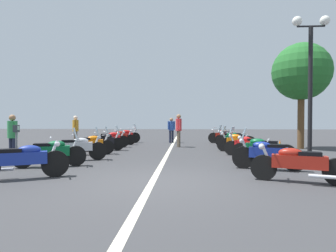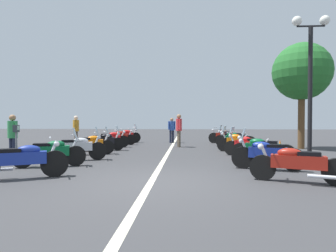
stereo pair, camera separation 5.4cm
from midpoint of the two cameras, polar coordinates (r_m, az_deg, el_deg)
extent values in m
plane|color=#38383A|center=(6.54, -3.56, -11.49)|extent=(80.00, 80.00, 0.00)
cube|color=beige|center=(12.90, 0.06, -5.22)|extent=(24.89, 0.16, 0.01)
cylinder|color=black|center=(7.67, -22.31, -7.16)|extent=(0.43, 0.66, 0.67)
cube|color=navy|center=(7.67, -28.07, -5.85)|extent=(0.78, 1.16, 0.30)
ellipsoid|color=navy|center=(7.64, -26.73, -4.36)|extent=(0.47, 0.58, 0.22)
cube|color=black|center=(7.67, -29.72, -4.52)|extent=(0.45, 0.55, 0.12)
cylinder|color=silver|center=(7.63, -22.78, -4.94)|extent=(0.19, 0.29, 0.58)
cylinder|color=silver|center=(7.60, -23.10, -2.24)|extent=(0.57, 0.32, 0.04)
sphere|color=silver|center=(7.62, -21.96, -3.43)|extent=(0.14, 0.14, 0.14)
cylinder|color=silver|center=(7.93, -31.28, -7.70)|extent=(0.32, 0.53, 0.08)
cylinder|color=black|center=(9.25, -18.52, -5.84)|extent=(0.35, 0.64, 0.63)
cylinder|color=black|center=(9.43, -27.76, -5.78)|extent=(0.35, 0.64, 0.63)
cube|color=#0C592D|center=(9.29, -23.20, -4.73)|extent=(0.66, 1.17, 0.30)
ellipsoid|color=#0C592D|center=(9.25, -22.10, -3.50)|extent=(0.42, 0.58, 0.22)
cube|color=black|center=(9.30, -24.55, -3.62)|extent=(0.41, 0.54, 0.12)
cylinder|color=silver|center=(9.22, -18.91, -3.99)|extent=(0.17, 0.30, 0.58)
cylinder|color=silver|center=(9.20, -19.17, -1.76)|extent=(0.60, 0.25, 0.04)
sphere|color=silver|center=(9.20, -18.23, -2.75)|extent=(0.14, 0.14, 0.14)
cylinder|color=silver|center=(9.56, -25.76, -6.24)|extent=(0.26, 0.54, 0.08)
cube|color=silver|center=(9.19, -18.68, -1.32)|extent=(0.38, 0.24, 0.32)
cylinder|color=black|center=(10.46, -14.35, -4.98)|extent=(0.34, 0.65, 0.64)
cylinder|color=black|center=(10.55, -22.75, -4.99)|extent=(0.34, 0.65, 0.64)
cube|color=silver|center=(10.46, -18.57, -4.02)|extent=(0.64, 1.20, 0.30)
ellipsoid|color=silver|center=(10.44, -17.59, -2.92)|extent=(0.41, 0.58, 0.22)
cube|color=black|center=(10.46, -19.79, -3.04)|extent=(0.40, 0.54, 0.12)
cylinder|color=silver|center=(10.44, -14.69, -3.35)|extent=(0.16, 0.30, 0.58)
cylinder|color=silver|center=(10.41, -14.92, -1.37)|extent=(0.60, 0.24, 0.04)
sphere|color=silver|center=(10.42, -14.09, -2.25)|extent=(0.14, 0.14, 0.14)
cylinder|color=silver|center=(10.70, -20.99, -5.41)|extent=(0.25, 0.55, 0.08)
cube|color=silver|center=(10.41, -14.48, -0.99)|extent=(0.38, 0.23, 0.32)
cylinder|color=black|center=(12.14, -12.54, -4.23)|extent=(0.37, 0.61, 0.60)
cylinder|color=black|center=(12.03, -19.47, -4.32)|extent=(0.37, 0.61, 0.60)
cube|color=orange|center=(12.04, -16.00, -3.43)|extent=(0.71, 1.13, 0.30)
ellipsoid|color=orange|center=(12.05, -15.15, -2.47)|extent=(0.45, 0.58, 0.22)
cube|color=black|center=(12.02, -17.05, -2.59)|extent=(0.43, 0.54, 0.12)
cylinder|color=silver|center=(12.11, -12.83, -2.82)|extent=(0.18, 0.29, 0.58)
cylinder|color=silver|center=(12.08, -13.03, -1.12)|extent=(0.58, 0.29, 0.04)
sphere|color=silver|center=(12.11, -12.32, -1.87)|extent=(0.14, 0.14, 0.14)
cylinder|color=silver|center=(12.22, -18.11, -4.65)|extent=(0.30, 0.53, 0.08)
cube|color=silver|center=(12.09, -12.65, -0.79)|extent=(0.38, 0.26, 0.32)
cylinder|color=black|center=(13.53, -10.43, -3.65)|extent=(0.36, 0.62, 0.62)
cylinder|color=black|center=(13.42, -16.33, -3.71)|extent=(0.36, 0.62, 0.62)
cube|color=black|center=(13.44, -13.37, -2.92)|extent=(0.65, 1.08, 0.30)
ellipsoid|color=black|center=(13.45, -12.61, -2.06)|extent=(0.43, 0.58, 0.22)
cube|color=black|center=(13.41, -14.31, -2.16)|extent=(0.42, 0.54, 0.12)
cylinder|color=silver|center=(13.50, -10.69, -2.38)|extent=(0.17, 0.30, 0.58)
cylinder|color=silver|center=(13.48, -10.87, -0.86)|extent=(0.59, 0.27, 0.04)
sphere|color=silver|center=(13.50, -10.23, -1.53)|extent=(0.14, 0.14, 0.14)
cylinder|color=silver|center=(13.62, -15.18, -4.03)|extent=(0.28, 0.54, 0.08)
cube|color=silver|center=(13.49, -10.53, -0.56)|extent=(0.38, 0.25, 0.32)
cylinder|color=black|center=(15.08, -9.33, -3.13)|extent=(0.35, 0.64, 0.63)
cylinder|color=black|center=(14.96, -14.55, -3.18)|extent=(0.35, 0.64, 0.63)
cube|color=red|center=(14.99, -11.93, -2.47)|extent=(0.63, 1.07, 0.30)
ellipsoid|color=red|center=(15.00, -11.25, -1.70)|extent=(0.43, 0.58, 0.22)
cube|color=black|center=(14.96, -12.77, -1.79)|extent=(0.41, 0.54, 0.12)
cylinder|color=silver|center=(15.05, -9.56, -1.99)|extent=(0.17, 0.30, 0.58)
cylinder|color=silver|center=(15.03, -9.72, -0.62)|extent=(0.59, 0.26, 0.04)
sphere|color=silver|center=(15.06, -9.15, -1.23)|extent=(0.14, 0.14, 0.14)
cylinder|color=silver|center=(15.16, -13.54, -3.48)|extent=(0.27, 0.54, 0.08)
cylinder|color=black|center=(16.54, -7.83, -2.77)|extent=(0.31, 0.63, 0.62)
cylinder|color=black|center=(16.46, -13.21, -2.81)|extent=(0.31, 0.63, 0.62)
cube|color=maroon|center=(16.47, -10.52, -2.17)|extent=(0.61, 1.21, 0.30)
ellipsoid|color=maroon|center=(16.47, -9.89, -1.47)|extent=(0.40, 0.57, 0.22)
cube|color=black|center=(16.45, -11.28, -1.54)|extent=(0.39, 0.53, 0.12)
cylinder|color=silver|center=(16.51, -8.04, -1.73)|extent=(0.15, 0.30, 0.58)
cylinder|color=silver|center=(16.49, -8.18, -0.48)|extent=(0.60, 0.22, 0.04)
sphere|color=silver|center=(16.51, -7.66, -1.04)|extent=(0.14, 0.14, 0.14)
cylinder|color=silver|center=(16.65, -12.14, -3.08)|extent=(0.24, 0.55, 0.08)
cylinder|color=black|center=(18.12, -6.86, -2.36)|extent=(0.42, 0.65, 0.66)
cylinder|color=black|center=(17.75, -11.61, -2.45)|extent=(0.42, 0.65, 0.66)
cube|color=red|center=(17.91, -9.21, -1.83)|extent=(0.77, 1.17, 0.30)
ellipsoid|color=red|center=(17.94, -8.66, -1.19)|extent=(0.47, 0.58, 0.22)
cube|color=black|center=(17.85, -9.90, -1.27)|extent=(0.45, 0.55, 0.12)
cylinder|color=silver|center=(18.09, -7.04, -1.42)|extent=(0.19, 0.29, 0.58)
cylinder|color=silver|center=(18.06, -7.17, -0.28)|extent=(0.57, 0.31, 0.04)
sphere|color=silver|center=(18.11, -6.71, -0.78)|extent=(0.14, 0.14, 0.14)
cylinder|color=silver|center=(18.00, -10.77, -2.71)|extent=(0.32, 0.53, 0.08)
cube|color=silver|center=(18.08, -6.92, -0.06)|extent=(0.38, 0.27, 0.32)
cylinder|color=black|center=(7.11, 18.82, -8.04)|extent=(0.33, 0.62, 0.61)
cube|color=maroon|center=(7.07, 25.07, -6.66)|extent=(0.65, 1.19, 0.30)
ellipsoid|color=maroon|center=(7.04, 23.61, -5.04)|extent=(0.42, 0.58, 0.22)
cube|color=black|center=(7.05, 26.87, -5.22)|extent=(0.41, 0.54, 0.12)
cylinder|color=silver|center=(7.06, 19.32, -5.64)|extent=(0.16, 0.30, 0.58)
cylinder|color=silver|center=(7.03, 19.67, -2.73)|extent=(0.60, 0.25, 0.04)
sphere|color=silver|center=(7.05, 18.44, -4.02)|extent=(0.14, 0.14, 0.14)
cylinder|color=silver|center=(6.96, 28.93, -9.07)|extent=(0.26, 0.55, 0.08)
cylinder|color=black|center=(8.62, 15.02, -6.27)|extent=(0.32, 0.66, 0.65)
cylinder|color=black|center=(8.60, 24.31, -6.34)|extent=(0.32, 0.66, 0.65)
cube|color=navy|center=(8.56, 19.67, -5.13)|extent=(0.57, 1.09, 0.30)
ellipsoid|color=navy|center=(8.55, 18.47, -3.79)|extent=(0.40, 0.57, 0.22)
cube|color=black|center=(8.55, 21.15, -3.94)|extent=(0.39, 0.53, 0.12)
cylinder|color=silver|center=(8.58, 15.43, -4.29)|extent=(0.15, 0.30, 0.58)
cylinder|color=silver|center=(8.55, 15.71, -1.89)|extent=(0.61, 0.22, 0.04)
sphere|color=silver|center=(8.58, 14.70, -2.95)|extent=(0.14, 0.14, 0.14)
cylinder|color=silver|center=(8.43, 22.49, -7.15)|extent=(0.24, 0.55, 0.08)
cube|color=silver|center=(8.56, 15.17, -1.42)|extent=(0.38, 0.22, 0.32)
cylinder|color=black|center=(10.16, 14.62, -5.16)|extent=(0.39, 0.65, 0.65)
cylinder|color=black|center=(9.94, 22.96, -5.35)|extent=(0.39, 0.65, 0.65)
cube|color=#0C592D|center=(10.01, 18.75, -4.24)|extent=(0.71, 1.14, 0.30)
ellipsoid|color=#0C592D|center=(10.02, 17.74, -3.08)|extent=(0.45, 0.58, 0.22)
cube|color=black|center=(9.96, 20.01, -3.23)|extent=(0.43, 0.54, 0.12)
cylinder|color=silver|center=(10.12, 14.96, -3.48)|extent=(0.18, 0.29, 0.58)
cylinder|color=silver|center=(10.09, 15.19, -1.45)|extent=(0.58, 0.29, 0.04)
sphere|color=silver|center=(10.13, 14.35, -2.34)|extent=(0.14, 0.14, 0.14)
cylinder|color=silver|center=(9.80, 21.15, -6.00)|extent=(0.30, 0.54, 0.08)
cylinder|color=black|center=(11.75, 12.77, -4.41)|extent=(0.42, 0.59, 0.60)
cylinder|color=black|center=(11.33, 19.60, -4.65)|extent=(0.42, 0.59, 0.60)
cube|color=red|center=(11.50, 16.13, -3.64)|extent=(0.78, 1.09, 0.30)
ellipsoid|color=red|center=(11.54, 15.28, -2.63)|extent=(0.48, 0.58, 0.22)
cube|color=black|center=(11.43, 17.19, -2.78)|extent=(0.46, 0.55, 0.12)
cylinder|color=silver|center=(11.70, 13.05, -2.96)|extent=(0.20, 0.29, 0.58)
cylinder|color=silver|center=(11.67, 13.25, -1.20)|extent=(0.56, 0.34, 0.04)
sphere|color=silver|center=(11.73, 12.55, -1.97)|extent=(0.14, 0.14, 0.14)
cylinder|color=silver|center=(11.24, 17.96, -5.15)|extent=(0.34, 0.52, 0.08)
cube|color=silver|center=(11.70, 12.88, -0.85)|extent=(0.37, 0.28, 0.32)
cylinder|color=black|center=(13.21, 11.23, -3.75)|extent=(0.37, 0.63, 0.62)
cylinder|color=black|center=(12.90, 17.37, -3.89)|extent=(0.37, 0.63, 0.62)
cube|color=orange|center=(13.02, 14.27, -3.03)|extent=(0.69, 1.11, 0.30)
ellipsoid|color=orange|center=(13.05, 13.50, -2.14)|extent=(0.44, 0.58, 0.22)
cube|color=black|center=(12.96, 15.22, -2.26)|extent=(0.43, 0.54, 0.12)
cylinder|color=silver|center=(13.17, 11.49, -2.45)|extent=(0.18, 0.29, 0.58)
cylinder|color=silver|center=(13.14, 11.66, -0.89)|extent=(0.59, 0.28, 0.04)
sphere|color=silver|center=(13.19, 11.03, -1.58)|extent=(0.14, 0.14, 0.14)
cylinder|color=silver|center=(12.78, 15.97, -4.35)|extent=(0.29, 0.54, 0.08)
cube|color=silver|center=(13.16, 11.33, -0.58)|extent=(0.38, 0.25, 0.32)
cylinder|color=black|center=(14.77, 10.95, -3.16)|extent=(0.41, 0.66, 0.66)
cylinder|color=black|center=(14.39, 16.24, -3.30)|extent=(0.41, 0.66, 0.66)
cube|color=#0C592D|center=(14.55, 13.56, -2.52)|extent=(0.72, 1.08, 0.30)
ellipsoid|color=#0C592D|center=(14.59, 12.89, -1.72)|extent=(0.46, 0.58, 0.22)
cube|color=black|center=(14.48, 14.40, -1.83)|extent=(0.44, 0.55, 0.12)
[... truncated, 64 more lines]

